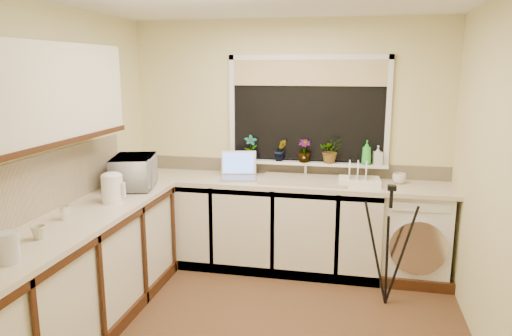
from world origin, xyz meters
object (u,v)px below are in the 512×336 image
object	(u,v)px
steel_jar	(65,212)
plant_d	(331,150)
laptop	(239,171)
cup_left	(39,232)
tripod	(388,246)
washing_machine	(414,234)
plant_c	(304,151)
plant_b	(280,150)
cup_back	(399,178)
glass_jug	(9,248)
kettle	(112,189)
soap_bottle_green	(367,152)
microwave	(134,172)
soap_bottle_clear	(378,155)
plant_a	(251,147)
dish_rack	(359,181)

from	to	relation	value
steel_jar	plant_d	world-z (taller)	plant_d
laptop	cup_left	distance (m)	2.13
tripod	washing_machine	bearing A→B (deg)	42.42
laptop	steel_jar	distance (m)	1.81
plant_c	cup_left	size ratio (longest dim) A/B	2.44
plant_b	cup_left	distance (m)	2.48
laptop	plant_c	bearing A→B (deg)	2.42
plant_c	cup_back	size ratio (longest dim) A/B	1.82
glass_jug	plant_c	bearing A→B (deg)	61.14
kettle	soap_bottle_green	distance (m)	2.39
tripod	microwave	size ratio (longest dim) A/B	2.00
glass_jug	soap_bottle_clear	distance (m)	3.30
soap_bottle_green	kettle	bearing A→B (deg)	-148.11
kettle	plant_a	distance (m)	1.54
tripod	steel_jar	distance (m)	2.57
dish_rack	plant_d	bearing A→B (deg)	138.50
plant_a	cup_left	xyz separation A→B (m)	(-0.92, -2.14, -0.23)
glass_jug	cup_left	bearing A→B (deg)	102.60
steel_jar	plant_c	world-z (taller)	plant_c
plant_d	cup_left	bearing A→B (deg)	-128.76
laptop	cup_back	bearing A→B (deg)	-10.20
microwave	cup_left	xyz separation A→B (m)	(0.00, -1.38, -0.10)
tripod	plant_a	xyz separation A→B (m)	(-1.35, 0.78, 0.66)
kettle	cup_left	size ratio (longest dim) A/B	2.39
plant_a	plant_d	xyz separation A→B (m)	(0.81, 0.01, -0.00)
washing_machine	steel_jar	size ratio (longest dim) A/B	8.25
dish_rack	soap_bottle_green	distance (m)	0.33
cup_back	microwave	bearing A→B (deg)	-164.66
washing_machine	tripod	bearing A→B (deg)	-112.69
soap_bottle_green	plant_b	bearing A→B (deg)	179.72
soap_bottle_green	soap_bottle_clear	world-z (taller)	soap_bottle_green
plant_a	cup_left	distance (m)	2.34
washing_machine	laptop	bearing A→B (deg)	-177.93
plant_b	soap_bottle_green	distance (m)	0.85
dish_rack	cup_left	distance (m)	2.78
washing_machine	plant_a	distance (m)	1.80
cup_back	plant_d	bearing A→B (deg)	170.10
plant_b	soap_bottle_green	xyz separation A→B (m)	(0.85, -0.00, 0.01)
microwave	plant_c	world-z (taller)	plant_c
plant_b	cup_left	world-z (taller)	plant_b
steel_jar	soap_bottle_green	xyz separation A→B (m)	(2.14, 1.73, 0.22)
plant_b	cup_back	distance (m)	1.18
steel_jar	cup_left	xyz separation A→B (m)	(0.07, -0.40, -0.01)
cup_back	plant_b	bearing A→B (deg)	174.78
microwave	glass_jug	bearing A→B (deg)	167.48
washing_machine	kettle	size ratio (longest dim) A/B	3.80
microwave	plant_d	distance (m)	1.90
plant_a	tripod	bearing A→B (deg)	-29.97
glass_jug	plant_d	size ratio (longest dim) A/B	0.71
plant_c	steel_jar	bearing A→B (deg)	-131.56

